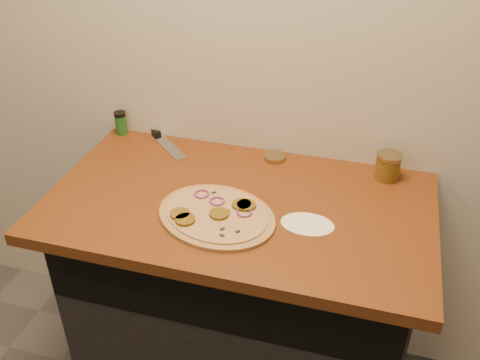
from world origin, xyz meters
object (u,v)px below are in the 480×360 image
(salsa_jar, at_px, (388,166))
(pizza, at_px, (216,215))
(chefs_knife, at_px, (159,137))
(spice_shaker, at_px, (121,123))

(salsa_jar, bearing_deg, pizza, -142.75)
(chefs_knife, height_order, salsa_jar, salsa_jar)
(spice_shaker, bearing_deg, chefs_knife, 1.85)
(chefs_knife, xyz_separation_m, spice_shaker, (-0.15, -0.00, 0.04))
(salsa_jar, bearing_deg, chefs_knife, 176.62)
(pizza, distance_m, salsa_jar, 0.60)
(chefs_knife, bearing_deg, salsa_jar, -3.38)
(pizza, height_order, salsa_jar, salsa_jar)
(chefs_knife, bearing_deg, spice_shaker, -178.15)
(salsa_jar, height_order, spice_shaker, salsa_jar)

